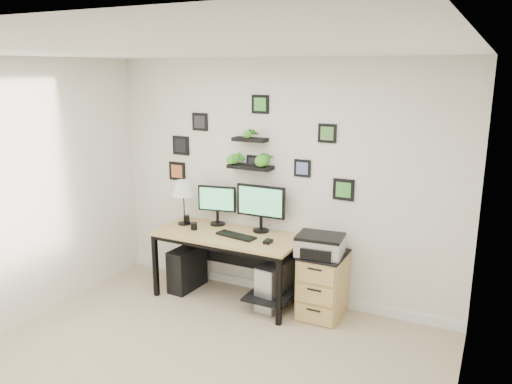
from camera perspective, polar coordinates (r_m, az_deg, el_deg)
The scene contains 14 objects.
room at distance 5.78m, azimuth 2.45°, elevation -11.01°, with size 4.00×4.00×4.00m.
desk at distance 5.47m, azimuth -2.79°, elevation -5.98°, with size 1.60×0.70×0.75m.
monitor_left at distance 5.66m, azimuth -4.47°, elevation -1.18°, with size 0.44×0.20×0.45m.
monitor_right at distance 5.39m, azimuth 0.55°, elevation -1.43°, with size 0.56×0.18×0.52m.
keyboard at distance 5.32m, azimuth -2.30°, elevation -5.01°, with size 0.45×0.14×0.02m, color black.
mouse at distance 5.12m, azimuth 1.38°, elevation -5.68°, with size 0.07×0.11×0.03m, color black.
table_lamp at distance 5.69m, azimuth -8.30°, elevation 0.29°, with size 0.25×0.25×0.51m.
mug at distance 5.57m, azimuth -7.11°, elevation -3.89°, with size 0.07×0.07×0.08m, color black.
pen_cup at distance 5.83m, azimuth -7.94°, elevation -3.09°, with size 0.07×0.07×0.09m, color black.
pc_tower_black at distance 5.88m, azimuth -7.86°, elevation -8.61°, with size 0.22×0.49×0.49m, color black.
pc_tower_grey at distance 5.40m, azimuth 2.19°, elevation -10.55°, with size 0.28×0.52×0.49m.
file_cabinet at distance 5.24m, azimuth 7.64°, elevation -10.45°, with size 0.43×0.53×0.67m.
printer at distance 5.04m, azimuth 7.33°, elevation -6.03°, with size 0.48×0.40×0.21m.
wall_decor at distance 5.39m, azimuth -0.62°, elevation 4.82°, with size 2.26×0.18×1.04m.
Camera 1 is at (2.11, -2.82, 2.48)m, focal length 35.00 mm.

